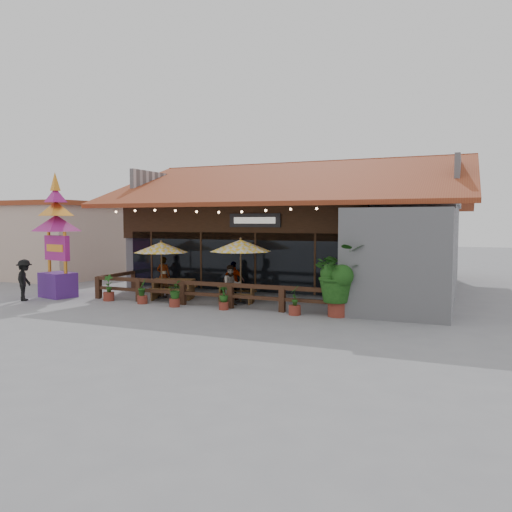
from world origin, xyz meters
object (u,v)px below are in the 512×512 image
at_px(umbrella_left, 161,248).
at_px(tropical_plant, 338,275).
at_px(thai_sign_tower, 56,227).
at_px(umbrella_right, 241,246).
at_px(pedestrian, 24,280).
at_px(picnic_table_left, 173,286).
at_px(picnic_table_right, 237,291).

height_order(umbrella_left, tropical_plant, tropical_plant).
height_order(umbrella_left, thai_sign_tower, thai_sign_tower).
xyz_separation_m(umbrella_right, pedestrian, (-8.21, -2.75, -1.39)).
height_order(picnic_table_left, thai_sign_tower, thai_sign_tower).
bearing_deg(picnic_table_left, tropical_plant, -8.91).
xyz_separation_m(umbrella_left, pedestrian, (-4.62, -2.76, -1.25)).
bearing_deg(picnic_table_right, tropical_plant, -16.76).
distance_m(picnic_table_right, thai_sign_tower, 8.04).
bearing_deg(umbrella_right, umbrella_left, 179.82).
distance_m(picnic_table_left, picnic_table_right, 2.78).
bearing_deg(tropical_plant, thai_sign_tower, -178.32).
distance_m(umbrella_left, pedestrian, 5.52).
distance_m(umbrella_left, thai_sign_tower, 4.45).
xyz_separation_m(picnic_table_left, tropical_plant, (7.08, -1.11, 0.85)).
bearing_deg(thai_sign_tower, umbrella_right, 11.16).
height_order(tropical_plant, pedestrian, tropical_plant).
relative_size(picnic_table_right, thai_sign_tower, 0.30).
bearing_deg(thai_sign_tower, tropical_plant, 1.68).
bearing_deg(umbrella_left, umbrella_right, -0.18).
distance_m(tropical_plant, pedestrian, 12.40).
distance_m(umbrella_left, picnic_table_left, 1.65).
bearing_deg(pedestrian, picnic_table_right, -101.69).
height_order(thai_sign_tower, tropical_plant, thai_sign_tower).
relative_size(picnic_table_left, tropical_plant, 0.81).
bearing_deg(picnic_table_right, umbrella_left, -178.09).
height_order(thai_sign_tower, pedestrian, thai_sign_tower).
distance_m(umbrella_left, umbrella_right, 3.60).
bearing_deg(pedestrian, picnic_table_left, -94.22).
distance_m(umbrella_right, tropical_plant, 4.32).
xyz_separation_m(thai_sign_tower, pedestrian, (-0.52, -1.23, -2.12)).
bearing_deg(thai_sign_tower, pedestrian, -113.02).
relative_size(umbrella_right, tropical_plant, 1.17).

